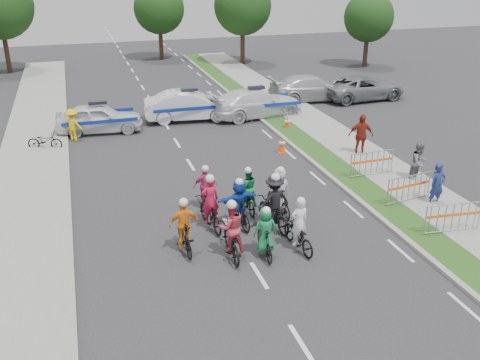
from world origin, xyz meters
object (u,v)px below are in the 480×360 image
object	(u,v)px
rider_3	(184,231)
police_car_0	(99,118)
police_car_2	(256,103)
spectator_0	(437,185)
rider_0	(298,232)
barrier_1	(409,190)
marshal_hiviz	(73,125)
tree_1	(243,6)
rider_8	(247,194)
spectator_2	(361,135)
civilian_suv	(363,88)
parked_bike	(45,141)
rider_1	(265,236)
civilian_sedan	(311,88)
rider_2	(231,235)
cone_0	(282,145)
spectator_1	(419,162)
police_car_1	(190,106)
rider_6	(210,210)
rider_5	(239,206)
rider_9	(205,192)
barrier_0	(452,219)
rider_7	(279,196)
cone_1	(287,123)
tree_4	(159,8)
tree_2	(369,17)

from	to	relation	value
rider_3	police_car_0	size ratio (longest dim) A/B	0.43
police_car_2	spectator_0	bearing A→B (deg)	-177.29
rider_0	barrier_1	xyz separation A→B (m)	(5.08, 1.81, -0.04)
marshal_hiviz	tree_1	size ratio (longest dim) A/B	0.23
rider_8	spectator_2	distance (m)	7.53
civilian_suv	spectator_2	xyz separation A→B (m)	(-5.20, -8.96, 0.24)
rider_0	parked_bike	world-z (taller)	rider_0
rider_8	civilian_suv	size ratio (longest dim) A/B	0.32
rider_8	police_car_0	bearing A→B (deg)	-67.01
rider_1	civilian_sedan	distance (m)	18.84
rider_2	police_car_2	distance (m)	15.00
marshal_hiviz	cone_0	bearing A→B (deg)	-174.01
spectator_1	civilian_suv	bearing A→B (deg)	53.89
police_car_0	police_car_1	bearing A→B (deg)	-76.10
rider_2	police_car_1	bearing A→B (deg)	-94.23
rider_6	cone_0	xyz separation A→B (m)	(4.94, 6.10, -0.30)
rider_5	rider_9	bearing A→B (deg)	-75.40
civilian_sedan	spectator_1	distance (m)	13.07
rider_8	police_car_2	world-z (taller)	rider_8
spectator_1	spectator_2	bearing A→B (deg)	86.72
cone_0	parked_bike	world-z (taller)	parked_bike
civilian_suv	marshal_hiviz	xyz separation A→B (m)	(-17.38, -2.86, 0.06)
rider_3	police_car_1	distance (m)	14.01
rider_5	barrier_0	size ratio (longest dim) A/B	0.89
rider_7	police_car_1	bearing A→B (deg)	-93.16
rider_8	cone_1	size ratio (longest dim) A/B	2.41
police_car_1	spectator_1	distance (m)	13.00
tree_4	rider_8	bearing A→B (deg)	-93.89
tree_1	cone_1	bearing A→B (deg)	-100.13
tree_4	tree_1	bearing A→B (deg)	-33.69
barrier_0	cone_0	size ratio (longest dim) A/B	2.86
rider_8	barrier_1	world-z (taller)	rider_8
police_car_0	barrier_1	bearing A→B (deg)	-134.60
rider_0	rider_2	xyz separation A→B (m)	(-2.07, 0.21, 0.11)
police_car_0	cone_1	size ratio (longest dim) A/B	6.12
police_car_0	cone_0	bearing A→B (deg)	-120.27
marshal_hiviz	cone_0	size ratio (longest dim) A/B	2.23
spectator_1	cone_0	bearing A→B (deg)	112.88
rider_2	police_car_0	size ratio (longest dim) A/B	0.44
tree_4	rider_0	bearing A→B (deg)	-92.40
police_car_1	rider_9	bearing A→B (deg)	176.12
police_car_2	barrier_1	size ratio (longest dim) A/B	2.66
police_car_1	tree_2	xyz separation A→B (m)	(16.56, 10.39, 3.03)
police_car_0	cone_1	bearing A→B (deg)	-99.63
spectator_2	rider_3	bearing A→B (deg)	-134.80
rider_8	tree_2	bearing A→B (deg)	-126.85
rider_6	civilian_sedan	size ratio (longest dim) A/B	0.37
police_car_2	civilian_sedan	distance (m)	4.98
tree_2	rider_2	bearing A→B (deg)	-126.71
spectator_2	barrier_1	world-z (taller)	spectator_2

